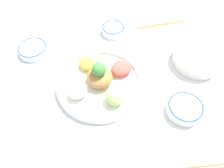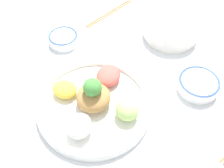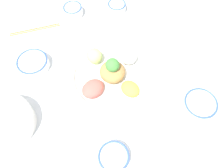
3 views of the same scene
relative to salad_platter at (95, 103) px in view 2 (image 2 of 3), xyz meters
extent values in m
plane|color=white|center=(0.00, -0.02, -0.03)|extent=(2.40, 2.40, 0.00)
cylinder|color=white|center=(0.00, 0.00, -0.02)|extent=(0.32, 0.32, 0.02)
torus|color=white|center=(0.00, 0.00, 0.00)|extent=(0.32, 0.32, 0.02)
ellipsoid|color=white|center=(-0.02, -0.09, 0.02)|extent=(0.07, 0.08, 0.06)
ellipsoid|color=#B7DB7A|center=(0.09, -0.01, 0.02)|extent=(0.07, 0.07, 0.06)
ellipsoid|color=#E55B51|center=(0.01, 0.09, 0.01)|extent=(0.08, 0.09, 0.04)
ellipsoid|color=yellow|center=(-0.09, 0.02, 0.01)|extent=(0.08, 0.07, 0.04)
ellipsoid|color=#AD7F47|center=(0.00, 0.00, 0.02)|extent=(0.09, 0.09, 0.06)
sphere|color=#478E3D|center=(0.00, 0.00, 0.07)|extent=(0.05, 0.05, 0.05)
cylinder|color=white|center=(-0.18, 0.24, -0.01)|extent=(0.10, 0.10, 0.03)
torus|color=#38569E|center=(-0.18, 0.24, 0.01)|extent=(0.10, 0.10, 0.01)
cylinder|color=#DBB251|center=(-0.18, 0.24, 0.00)|extent=(0.08, 0.08, 0.00)
cylinder|color=white|center=(0.28, 0.13, -0.01)|extent=(0.12, 0.12, 0.04)
torus|color=#38569E|center=(0.28, 0.13, 0.01)|extent=(0.12, 0.12, 0.01)
cylinder|color=#5B3319|center=(0.28, 0.13, 0.01)|extent=(0.10, 0.10, 0.00)
cylinder|color=silver|center=(0.18, 0.36, 0.00)|extent=(0.19, 0.19, 0.06)
ellipsoid|color=#E0705B|center=(0.18, 0.36, 0.02)|extent=(0.16, 0.16, 0.02)
cylinder|color=#9E6B3D|center=(-0.06, 0.43, -0.02)|extent=(0.13, 0.21, 0.01)
cylinder|color=#9E6B3D|center=(-0.07, 0.44, -0.02)|extent=(0.13, 0.21, 0.01)
cube|color=white|center=(-0.30, 0.11, -0.02)|extent=(0.08, 0.04, 0.01)
ellipsoid|color=white|center=(-0.35, 0.13, -0.02)|extent=(0.05, 0.05, 0.01)
camera|label=1|loc=(0.36, -0.29, 0.65)|focal=35.00mm
camera|label=2|loc=(0.14, -0.39, 0.60)|focal=42.00mm
camera|label=3|loc=(-0.24, 0.34, 0.71)|focal=35.00mm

